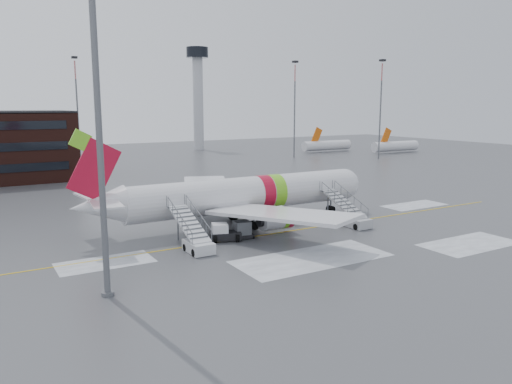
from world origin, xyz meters
TOP-DOWN VIEW (x-y plane):
  - ground at (0.00, 0.00)m, footprint 260.00×260.00m
  - airliner at (-5.61, 4.05)m, footprint 35.03×32.97m
  - airstair_fwd at (5.05, -2.48)m, footprint 2.05×7.70m
  - airstair_aft at (-13.85, -2.48)m, footprint 2.05×7.70m
  - pushback_tug at (-10.09, -0.78)m, footprint 3.43×3.00m
  - uld_container at (-8.00, -0.85)m, footprint 2.31×1.80m
  - light_mast_near at (-23.70, -9.64)m, footprint 1.20×1.20m
  - control_tower at (30.00, 95.00)m, footprint 6.40×6.40m
  - light_mast_far_ne at (42.00, 62.00)m, footprint 1.20×1.20m
  - light_mast_far_n at (-8.00, 78.00)m, footprint 1.20×1.20m
  - light_mast_far_e at (58.00, 48.00)m, footprint 1.20×1.20m
  - distant_aircraft at (62.50, 64.00)m, footprint 35.00×18.00m

SIDE VIEW (x-z plane):
  - ground at x=0.00m, z-range 0.00..0.00m
  - distant_aircraft at x=62.50m, z-range -4.00..4.00m
  - pushback_tug at x=-10.09m, z-range -0.10..1.64m
  - uld_container at x=-8.00m, z-range -0.06..1.70m
  - airstair_fwd at x=5.05m, z-range -0.68..2.81m
  - airstair_aft at x=-13.85m, z-range -0.68..2.81m
  - airliner at x=-5.61m, z-range -2.17..9.01m
  - light_mast_far_ne at x=42.00m, z-range 1.71..25.96m
  - light_mast_far_n at x=-8.00m, z-range 1.71..25.96m
  - light_mast_far_e at x=58.00m, z-range 1.71..25.96m
  - light_mast_near at x=-23.70m, z-range 0.40..28.22m
  - control_tower at x=30.00m, z-range 3.75..33.75m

